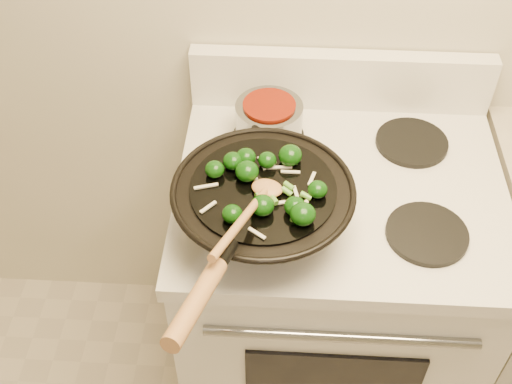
{
  "coord_description": "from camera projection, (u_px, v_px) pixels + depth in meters",
  "views": [
    {
      "loc": [
        -0.21,
        0.09,
        2.0
      ],
      "look_at": [
        -0.26,
        1.03,
        1.02
      ],
      "focal_mm": 45.0,
      "sensor_mm": 36.0,
      "label": 1
    }
  ],
  "objects": [
    {
      "name": "wooden_spoon",
      "position": [
        253.0,
        206.0,
        1.24
      ],
      "size": [
        0.13,
        0.29,
        0.1
      ],
      "color": "#A57141",
      "rests_on": "wok"
    },
    {
      "name": "saucepan",
      "position": [
        269.0,
        120.0,
        1.58
      ],
      "size": [
        0.17,
        0.26,
        0.1
      ],
      "color": "gray",
      "rests_on": "stove"
    },
    {
      "name": "stirfry",
      "position": [
        269.0,
        181.0,
        1.31
      ],
      "size": [
        0.27,
        0.27,
        0.04
      ],
      "color": "#0C3508",
      "rests_on": "wok"
    },
    {
      "name": "wok",
      "position": [
        262.0,
        206.0,
        1.36
      ],
      "size": [
        0.39,
        0.63,
        0.22
      ],
      "color": "black",
      "rests_on": "stove"
    },
    {
      "name": "stove",
      "position": [
        327.0,
        293.0,
        1.84
      ],
      "size": [
        0.78,
        0.67,
        1.08
      ],
      "color": "white",
      "rests_on": "ground"
    }
  ]
}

